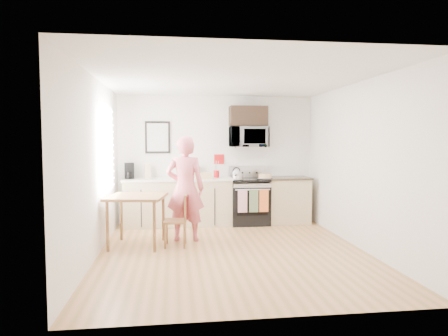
{
  "coord_description": "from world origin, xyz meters",
  "views": [
    {
      "loc": [
        -0.87,
        -5.91,
        1.69
      ],
      "look_at": [
        -0.01,
        1.0,
        1.21
      ],
      "focal_mm": 32.0,
      "sensor_mm": 36.0,
      "label": 1
    }
  ],
  "objects": [
    {
      "name": "chair",
      "position": [
        -0.74,
        0.4,
        0.54
      ],
      "size": [
        0.42,
        0.38,
        0.84
      ],
      "rotation": [
        0.0,
        0.0,
        -0.09
      ],
      "color": "brown",
      "rests_on": "floor"
    },
    {
      "name": "person",
      "position": [
        -0.69,
        0.78,
        0.88
      ],
      "size": [
        0.7,
        0.51,
        1.77
      ],
      "primitive_type": "imported",
      "rotation": [
        0.0,
        0.0,
        2.99
      ],
      "color": "#C53651",
      "rests_on": "floor"
    },
    {
      "name": "utensil_crock",
      "position": [
        -0.02,
        2.11,
        1.08
      ],
      "size": [
        0.11,
        0.11,
        0.34
      ],
      "color": "#AE0E11",
      "rests_on": "countertop_left"
    },
    {
      "name": "cabinet_left",
      "position": [
        -0.8,
        2.0,
        0.45
      ],
      "size": [
        2.1,
        0.6,
        0.9
      ],
      "primitive_type": "cube",
      "color": "tan",
      "rests_on": "floor"
    },
    {
      "name": "right_wall",
      "position": [
        2.0,
        0.0,
        1.3
      ],
      "size": [
        0.04,
        4.6,
        2.6
      ],
      "primitive_type": "cube",
      "color": "white",
      "rests_on": "floor"
    },
    {
      "name": "front_wall",
      "position": [
        0.0,
        -2.3,
        1.3
      ],
      "size": [
        4.0,
        0.04,
        2.6
      ],
      "primitive_type": "cube",
      "color": "white",
      "rests_on": "floor"
    },
    {
      "name": "microwave",
      "position": [
        0.63,
        2.08,
        1.76
      ],
      "size": [
        0.76,
        0.51,
        0.42
      ],
      "primitive_type": "imported",
      "color": "#BCBCC1",
      "rests_on": "back_wall"
    },
    {
      "name": "countertop_right",
      "position": [
        1.43,
        2.0,
        0.92
      ],
      "size": [
        0.88,
        0.64,
        0.04
      ],
      "primitive_type": "cube",
      "color": "black",
      "rests_on": "cabinet_right"
    },
    {
      "name": "wall_art",
      "position": [
        -1.2,
        2.28,
        1.75
      ],
      "size": [
        0.5,
        0.04,
        0.65
      ],
      "color": "black",
      "rests_on": "back_wall"
    },
    {
      "name": "left_wall",
      "position": [
        -2.0,
        0.0,
        1.3
      ],
      "size": [
        0.04,
        4.6,
        2.6
      ],
      "primitive_type": "cube",
      "color": "white",
      "rests_on": "floor"
    },
    {
      "name": "window",
      "position": [
        -1.96,
        0.8,
        1.55
      ],
      "size": [
        0.06,
        1.4,
        1.5
      ],
      "color": "white",
      "rests_on": "left_wall"
    },
    {
      "name": "knife_block",
      "position": [
        -0.43,
        2.2,
        1.05
      ],
      "size": [
        0.15,
        0.17,
        0.22
      ],
      "primitive_type": "cube",
      "rotation": [
        0.0,
        0.0,
        0.44
      ],
      "color": "brown",
      "rests_on": "countertop_left"
    },
    {
      "name": "milk_carton",
      "position": [
        -1.4,
        2.08,
        1.08
      ],
      "size": [
        0.13,
        0.13,
        0.28
      ],
      "primitive_type": "cube",
      "rotation": [
        0.0,
        0.0,
        0.3
      ],
      "color": "tan",
      "rests_on": "countertop_left"
    },
    {
      "name": "ceiling",
      "position": [
        0.0,
        0.0,
        2.6
      ],
      "size": [
        4.0,
        4.6,
        0.04
      ],
      "primitive_type": "cube",
      "color": "white",
      "rests_on": "back_wall"
    },
    {
      "name": "coffee_maker",
      "position": [
        -1.75,
        2.06,
        1.09
      ],
      "size": [
        0.21,
        0.28,
        0.31
      ],
      "rotation": [
        0.0,
        0.0,
        0.18
      ],
      "color": "black",
      "rests_on": "countertop_left"
    },
    {
      "name": "upper_cabinet",
      "position": [
        0.63,
        2.12,
        2.18
      ],
      "size": [
        0.76,
        0.35,
        0.4
      ],
      "primitive_type": "cube",
      "color": "black",
      "rests_on": "back_wall"
    },
    {
      "name": "fruit_bowl",
      "position": [
        -0.55,
        2.16,
        0.98
      ],
      "size": [
        0.25,
        0.25,
        0.11
      ],
      "color": "silver",
      "rests_on": "countertop_left"
    },
    {
      "name": "pot",
      "position": [
        0.35,
        1.78,
        0.98
      ],
      "size": [
        0.22,
        0.36,
        0.11
      ],
      "rotation": [
        0.0,
        0.0,
        -0.33
      ],
      "color": "#BCBCC1",
      "rests_on": "range"
    },
    {
      "name": "kettle",
      "position": [
        0.38,
        2.08,
        1.02
      ],
      "size": [
        0.18,
        0.18,
        0.22
      ],
      "color": "silver",
      "rests_on": "range"
    },
    {
      "name": "wall_trivet",
      "position": [
        0.05,
        2.28,
        1.3
      ],
      "size": [
        0.2,
        0.02,
        0.2
      ],
      "primitive_type": "cube",
      "color": "#AE0E11",
      "rests_on": "back_wall"
    },
    {
      "name": "floor",
      "position": [
        0.0,
        0.0,
        0.0
      ],
      "size": [
        4.6,
        4.6,
        0.0
      ],
      "primitive_type": "plane",
      "color": "olive",
      "rests_on": "ground"
    },
    {
      "name": "range",
      "position": [
        0.63,
        1.98,
        0.44
      ],
      "size": [
        0.76,
        0.7,
        1.16
      ],
      "color": "black",
      "rests_on": "floor"
    },
    {
      "name": "countertop_left",
      "position": [
        -0.8,
        2.0,
        0.92
      ],
      "size": [
        2.14,
        0.64,
        0.04
      ],
      "primitive_type": "cube",
      "color": "beige",
      "rests_on": "cabinet_left"
    },
    {
      "name": "cabinet_right",
      "position": [
        1.43,
        2.0,
        0.45
      ],
      "size": [
        0.84,
        0.6,
        0.9
      ],
      "primitive_type": "cube",
      "color": "tan",
      "rests_on": "floor"
    },
    {
      "name": "bread_bag",
      "position": [
        -0.31,
        1.78,
        1.0
      ],
      "size": [
        0.33,
        0.16,
        0.12
      ],
      "primitive_type": "cube",
      "rotation": [
        0.0,
        0.0,
        0.03
      ],
      "color": "tan",
      "rests_on": "countertop_left"
    },
    {
      "name": "cake",
      "position": [
        0.91,
        1.79,
        0.97
      ],
      "size": [
        0.31,
        0.31,
        0.1
      ],
      "color": "black",
      "rests_on": "range"
    },
    {
      "name": "dining_table",
      "position": [
        -1.47,
        0.52,
        0.72
      ],
      "size": [
        0.87,
        0.87,
        0.81
      ],
      "rotation": [
        0.0,
        0.0,
        -0.16
      ],
      "color": "brown",
      "rests_on": "floor"
    },
    {
      "name": "back_wall",
      "position": [
        0.0,
        2.3,
        1.3
      ],
      "size": [
        4.0,
        0.04,
        2.6
      ],
      "primitive_type": "cube",
      "color": "white",
      "rests_on": "floor"
    }
  ]
}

